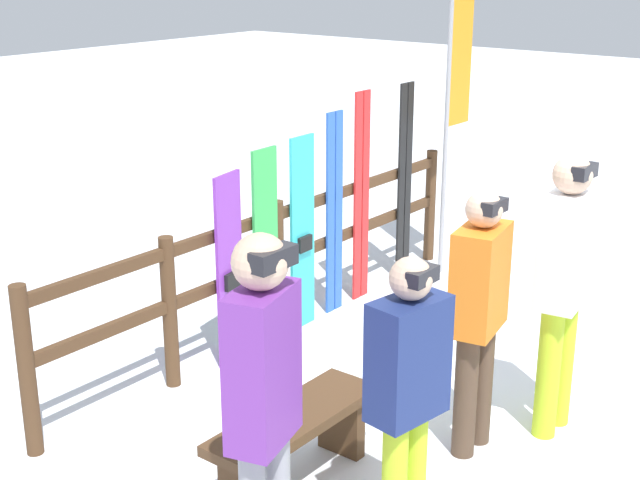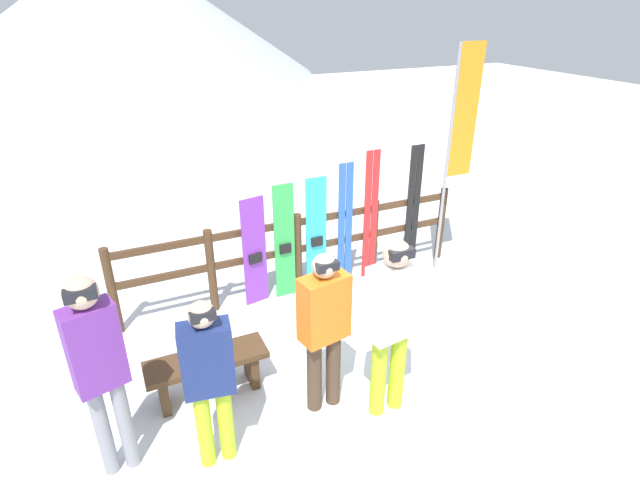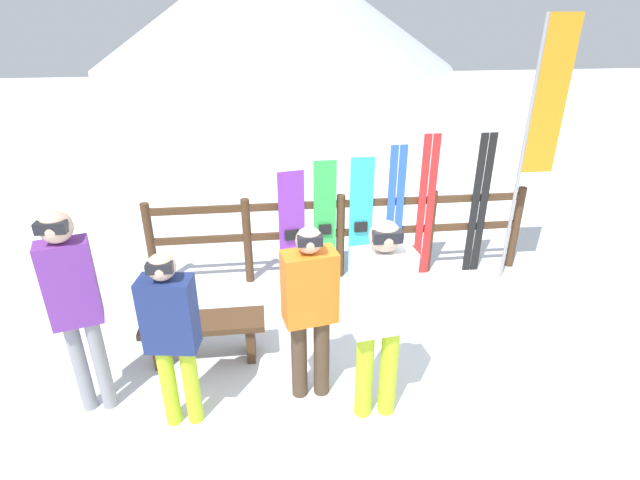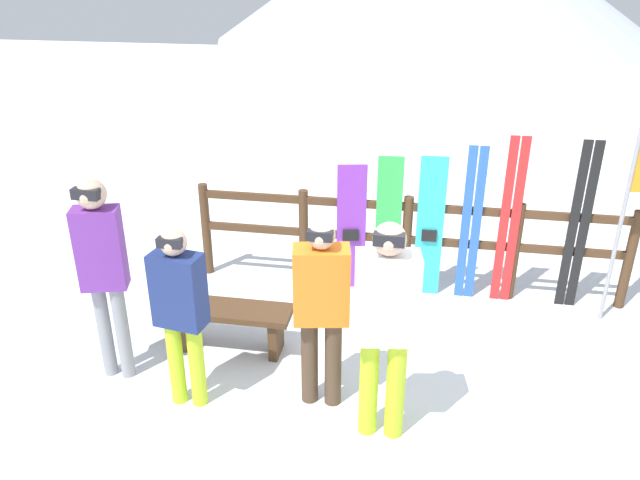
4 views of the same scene
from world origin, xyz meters
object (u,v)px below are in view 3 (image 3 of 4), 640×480
object	(u,v)px
bench	(204,331)
snowboard_green	(325,223)
person_orange	(310,304)
ski_pair_blue	(395,214)
person_navy	(171,330)
rental_flag	(539,123)
ski_pair_red	(426,208)
ski_pair_black	(479,205)
snowboard_purple	(292,229)
person_purple	(74,298)
person_white	(380,310)
snowboard_cyan	(361,220)

from	to	relation	value
bench	snowboard_green	size ratio (longest dim) A/B	0.75
person_orange	ski_pair_blue	world-z (taller)	ski_pair_blue
person_navy	rental_flag	size ratio (longest dim) A/B	0.51
person_navy	snowboard_green	distance (m)	2.57
ski_pair_red	ski_pair_black	size ratio (longest dim) A/B	1.00
ski_pair_red	bench	bearing A→B (deg)	-151.57
snowboard_purple	ski_pair_red	world-z (taller)	ski_pair_red
person_purple	person_white	distance (m)	2.32
person_purple	rental_flag	size ratio (longest dim) A/B	0.60
snowboard_cyan	ski_pair_blue	world-z (taller)	ski_pair_blue
ski_pair_red	rental_flag	distance (m)	1.50
snowboard_cyan	ski_pair_red	world-z (taller)	ski_pair_red
snowboard_purple	ski_pair_blue	world-z (taller)	ski_pair_blue
person_white	person_purple	bearing A→B (deg)	171.83
ski_pair_black	person_navy	bearing A→B (deg)	-146.88
person_white	ski_pair_red	bearing A→B (deg)	64.37
person_navy	snowboard_green	size ratio (longest dim) A/B	1.02
snowboard_purple	ski_pair_black	bearing A→B (deg)	0.09
bench	ski_pair_blue	world-z (taller)	ski_pair_blue
snowboard_cyan	snowboard_green	bearing A→B (deg)	-180.00
snowboard_cyan	person_purple	bearing A→B (deg)	-143.72
person_navy	person_white	bearing A→B (deg)	-3.09
ski_pair_blue	ski_pair_red	bearing A→B (deg)	-0.00
person_orange	ski_pair_red	bearing A→B (deg)	51.01
person_navy	ski_pair_blue	world-z (taller)	ski_pair_blue
person_white	bench	bearing A→B (deg)	149.14
person_orange	ski_pair_black	bearing A→B (deg)	41.06
snowboard_purple	ski_pair_blue	bearing A→B (deg)	0.16
person_orange	person_white	world-z (taller)	person_white
person_white	ski_pair_black	world-z (taller)	ski_pair_black
snowboard_purple	person_orange	bearing A→B (deg)	-89.45
person_purple	ski_pair_black	world-z (taller)	person_purple
person_orange	ski_pair_red	world-z (taller)	ski_pair_red
bench	ski_pair_red	size ratio (longest dim) A/B	0.64
person_white	snowboard_cyan	world-z (taller)	person_white
person_orange	rental_flag	world-z (taller)	rental_flag
snowboard_green	snowboard_cyan	size ratio (longest dim) A/B	0.99
snowboard_green	ski_pair_black	world-z (taller)	ski_pair_black
snowboard_green	ski_pair_red	distance (m)	1.21
person_white	ski_pair_blue	xyz separation A→B (m)	(0.70, 2.23, -0.19)
snowboard_purple	snowboard_green	xyz separation A→B (m)	(0.39, 0.00, 0.05)
person_purple	ski_pair_red	size ratio (longest dim) A/B	1.01
rental_flag	person_orange	bearing A→B (deg)	-147.06
bench	rental_flag	xyz separation A→B (m)	(3.60, 1.14, 1.59)
bench	person_purple	bearing A→B (deg)	-147.61
ski_pair_blue	ski_pair_black	xyz separation A→B (m)	(1.03, -0.00, 0.05)
bench	ski_pair_red	xyz separation A→B (m)	(2.51, 1.36, 0.57)
bench	person_navy	size ratio (longest dim) A/B	0.74
ski_pair_red	ski_pair_blue	bearing A→B (deg)	180.00
bench	snowboard_purple	xyz separation A→B (m)	(0.92, 1.36, 0.38)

